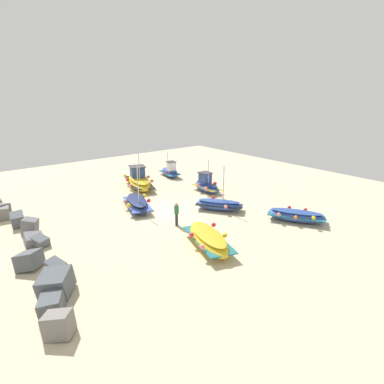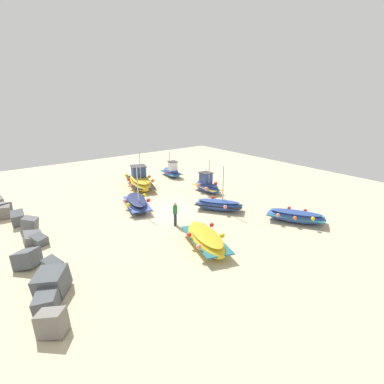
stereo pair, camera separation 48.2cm
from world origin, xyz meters
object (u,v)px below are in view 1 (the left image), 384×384
Objects in this scene: fishing_boat_5 at (206,185)px; person_walking at (177,213)px; fishing_boat_1 at (139,181)px; fishing_boat_4 at (219,205)px; fishing_boat_3 at (137,203)px; fishing_boat_0 at (208,239)px; fishing_boat_2 at (296,215)px; fishing_boat_6 at (170,171)px.

fishing_boat_5 reaches higher than person_walking.
fishing_boat_4 is (-9.36, -1.89, -0.22)m from fishing_boat_1.
fishing_boat_0 is at bearing -162.25° from fishing_boat_3.
fishing_boat_0 is 1.46× the size of fishing_boat_5.
fishing_boat_1 is (13.48, -2.90, 0.16)m from fishing_boat_0.
fishing_boat_4 reaches higher than fishing_boat_0.
person_walking is (-4.64, 6.81, 0.37)m from fishing_boat_5.
fishing_boat_3 is 7.37m from fishing_boat_5.
fishing_boat_2 is 1.12× the size of fishing_boat_4.
fishing_boat_1 is 1.72× the size of fishing_boat_5.
fishing_boat_6 is at bearing -30.85° from fishing_boat_2.
fishing_boat_4 reaches higher than person_walking.
fishing_boat_2 is 2.54× the size of person_walking.
fishing_boat_0 is at bearing 52.21° from fishing_boat_2.
fishing_boat_5 is 6.77m from fishing_boat_6.
fishing_boat_2 is at bearing -80.19° from fishing_boat_0.
fishing_boat_6 is (16.16, -0.16, 0.09)m from fishing_boat_2.
fishing_boat_5 is at bearing -28.03° from fishing_boat_2.
fishing_boat_4 is at bearing -32.01° from fishing_boat_0.
fishing_boat_3 is at bearing 92.59° from fishing_boat_5.
fishing_boat_2 is at bearing 26.99° from person_walking.
fishing_boat_0 is 2.84× the size of person_walking.
fishing_boat_3 reaches higher than fishing_boat_6.
fishing_boat_4 reaches higher than fishing_boat_2.
fishing_boat_6 is at bearing -2.29° from fishing_boat_5.
fishing_boat_1 is at bearing 42.58° from fishing_boat_5.
fishing_boat_3 is at bearing 157.43° from person_walking.
fishing_boat_5 reaches higher than fishing_boat_0.
fishing_boat_1 is 1.47× the size of fishing_boat_4.
fishing_boat_2 is 0.96× the size of fishing_boat_3.
fishing_boat_1 is at bearing -12.37° from fishing_boat_2.
fishing_boat_6 is 2.00× the size of person_walking.
fishing_boat_1 is at bearing -62.21° from fishing_boat_6.
fishing_boat_4 is at bearing 65.09° from person_walking.
fishing_boat_6 is (1.68, -4.84, -0.14)m from fishing_boat_1.
fishing_boat_5 is (4.29, -2.42, 0.15)m from fishing_boat_4.
person_walking is (-4.59, -0.55, 0.50)m from fishing_boat_3.
fishing_boat_6 is at bearing -50.84° from fishing_boat_4.
fishing_boat_2 is 8.64m from person_walking.
fishing_boat_5 reaches higher than fishing_boat_6.
fishing_boat_5 is at bearing -121.97° from fishing_boat_1.
fishing_boat_5 is (0.05, -7.37, 0.13)m from fishing_boat_3.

